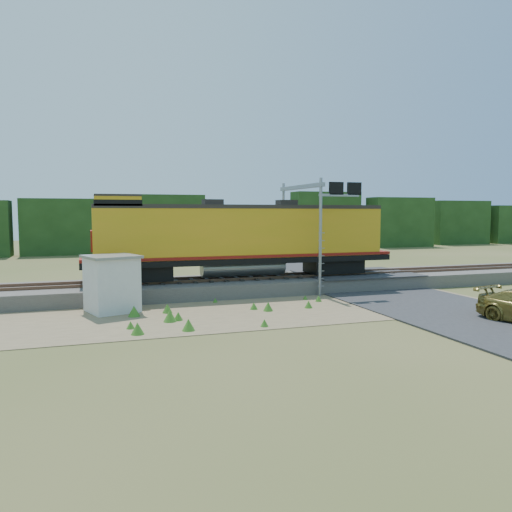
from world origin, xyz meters
name	(u,v)px	position (x,y,z in m)	size (l,w,h in m)	color
ground	(291,310)	(0.00, 0.00, 0.00)	(140.00, 140.00, 0.00)	#475123
ballast	(252,285)	(0.00, 6.00, 0.40)	(70.00, 5.00, 0.80)	slate
rails	(252,277)	(0.00, 6.00, 0.88)	(70.00, 1.54, 0.16)	brown
dirt_shoulder	(248,311)	(-2.00, 0.50, 0.01)	(26.00, 8.00, 0.03)	#8C7754
road	(405,298)	(7.00, 0.74, 0.09)	(7.00, 66.00, 0.86)	#38383A
tree_line_north	(170,226)	(0.00, 38.00, 3.07)	(130.00, 3.00, 6.50)	#1C3814
weed_clumps	(219,315)	(-3.50, 0.10, 0.00)	(15.00, 6.20, 0.56)	#3A7621
locomotive	(239,237)	(-0.82, 6.00, 3.27)	(18.18, 2.77, 4.69)	black
shed	(112,283)	(-8.16, 2.30, 1.37)	(2.88, 2.88, 2.70)	silver
signal_gantry	(310,208)	(3.41, 5.35, 4.99)	(2.62, 6.20, 6.61)	gray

